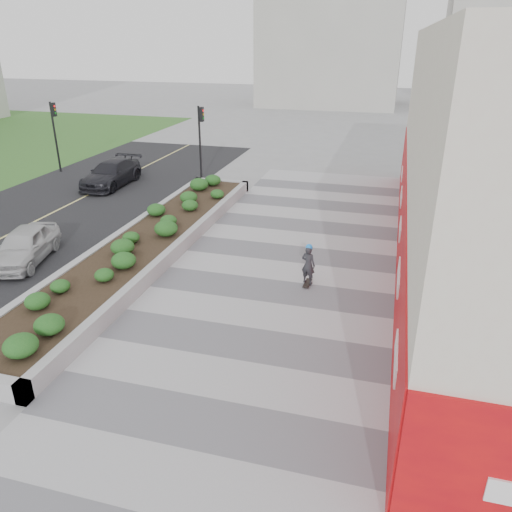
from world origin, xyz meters
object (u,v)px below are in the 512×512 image
at_px(skateboarder, 308,264).
at_px(traffic_signal_far, 55,126).
at_px(planter, 147,241).
at_px(car_white, 25,246).
at_px(car_dark, 111,174).
at_px(traffic_signal_near, 201,132).

bearing_deg(skateboarder, traffic_signal_far, 149.17).
xyz_separation_m(planter, skateboarder, (6.58, -1.25, 0.34)).
xyz_separation_m(car_white, car_dark, (-2.36, 10.17, 0.04)).
xyz_separation_m(traffic_signal_far, skateboarder, (17.51, -11.25, -2.00)).
height_order(planter, traffic_signal_near, traffic_signal_near).
height_order(skateboarder, car_dark, skateboarder).
xyz_separation_m(planter, car_dark, (-6.23, 8.03, 0.26)).
height_order(traffic_signal_near, skateboarder, traffic_signal_near).
distance_m(planter, traffic_signal_far, 15.00).
distance_m(traffic_signal_far, car_white, 14.20).
xyz_separation_m(planter, traffic_signal_near, (-1.73, 10.50, 2.34)).
bearing_deg(planter, traffic_signal_far, 137.54).
bearing_deg(skateboarder, car_dark, 145.97).
relative_size(traffic_signal_near, car_white, 1.12).
relative_size(planter, skateboarder, 12.06).
xyz_separation_m(skateboarder, car_white, (-10.45, -0.89, -0.11)).
bearing_deg(traffic_signal_near, car_white, -99.62).
bearing_deg(traffic_signal_near, traffic_signal_far, -176.89).
height_order(traffic_signal_near, car_dark, traffic_signal_near).
distance_m(skateboarder, car_dark, 15.82).
bearing_deg(car_white, traffic_signal_far, 105.93).
height_order(skateboarder, car_white, skateboarder).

